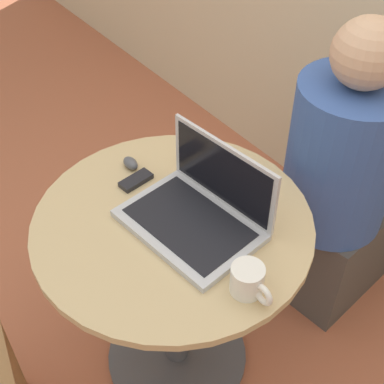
% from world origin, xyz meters
% --- Properties ---
extents(ground_plane, '(12.00, 12.00, 0.00)m').
position_xyz_m(ground_plane, '(0.00, 0.00, 0.00)').
color(ground_plane, '#B26042').
extents(round_table, '(0.80, 0.80, 0.73)m').
position_xyz_m(round_table, '(0.00, 0.00, 0.51)').
color(round_table, '#4C4C51').
rests_on(round_table, ground_plane).
extents(laptop, '(0.41, 0.31, 0.23)m').
position_xyz_m(laptop, '(0.05, 0.06, 0.78)').
color(laptop, '#B7B7BC').
rests_on(laptop, round_table).
extents(cell_phone, '(0.06, 0.11, 0.02)m').
position_xyz_m(cell_phone, '(-0.20, 0.01, 0.74)').
color(cell_phone, black).
rests_on(cell_phone, round_table).
extents(computer_mouse, '(0.06, 0.04, 0.03)m').
position_xyz_m(computer_mouse, '(-0.27, 0.03, 0.75)').
color(computer_mouse, '#4C4C51').
rests_on(computer_mouse, round_table).
extents(coffee_cup, '(0.13, 0.09, 0.08)m').
position_xyz_m(coffee_cup, '(0.31, 0.01, 0.77)').
color(coffee_cup, white).
rests_on(coffee_cup, round_table).
extents(person_seated, '(0.40, 0.59, 1.19)m').
position_xyz_m(person_seated, '(0.08, 0.69, 0.49)').
color(person_seated, '#4C4742').
rests_on(person_seated, ground_plane).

